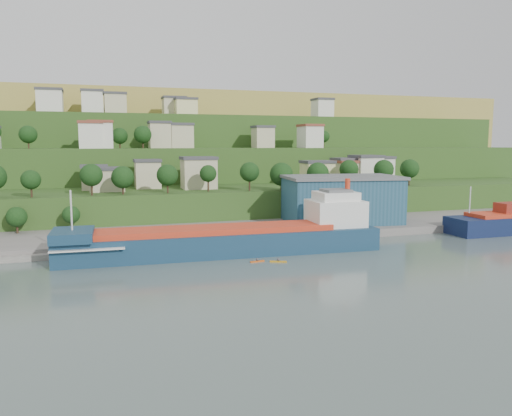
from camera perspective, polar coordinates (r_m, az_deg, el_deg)
name	(u,v)px	position (r m, az deg, el deg)	size (l,w,h in m)	color
ground	(250,261)	(101.23, -0.69, -6.09)	(500.00, 500.00, 0.00)	#4B5B58
quay	(290,232)	(133.65, 3.96, -2.81)	(220.00, 26.00, 4.00)	slate
hillside	(154,189)	(265.39, -11.53, 2.12)	(360.00, 210.65, 96.00)	#284719
cargo_ship_near	(234,241)	(107.65, -2.55, -3.75)	(68.86, 13.65, 17.60)	#14344C
warehouse	(341,199)	(139.81, 9.74, 1.04)	(33.22, 22.89, 12.80)	navy
dinghy	(0,251)	(115.88, -27.18, -4.39)	(3.74, 1.40, 0.75)	silver
kayak_orange	(257,261)	(100.50, 0.14, -6.05)	(3.09, 0.87, 0.76)	#CE5212
kayak_yellow	(278,261)	(100.39, 2.56, -6.06)	(3.35, 1.88, 0.85)	#C18616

